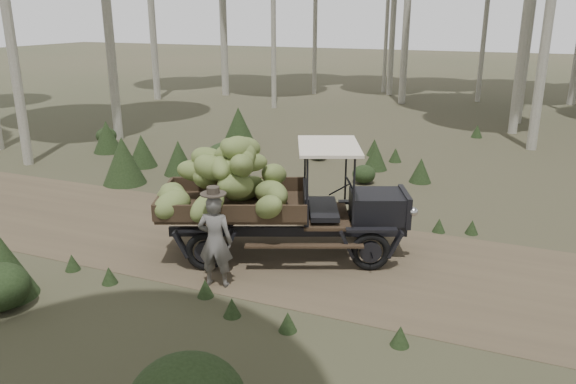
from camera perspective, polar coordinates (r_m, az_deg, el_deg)
name	(u,v)px	position (r m, az deg, el deg)	size (l,w,h in m)	color
ground	(369,265)	(10.29, 8.19, -7.40)	(120.00, 120.00, 0.00)	#473D2B
dirt_track	(369,265)	(10.28, 8.19, -7.38)	(70.00, 4.00, 0.01)	brown
banana_truck	(249,185)	(10.18, -3.93, 0.71)	(4.75, 3.23, 2.34)	black
farmer	(215,240)	(9.23, -7.40, -4.86)	(0.64, 0.50, 1.72)	#5A5752
undergrowth	(222,242)	(9.89, -6.69, -5.10)	(19.15, 24.30, 1.34)	#233319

